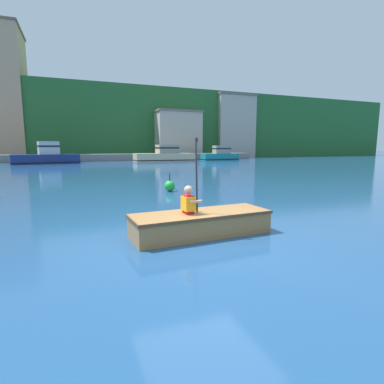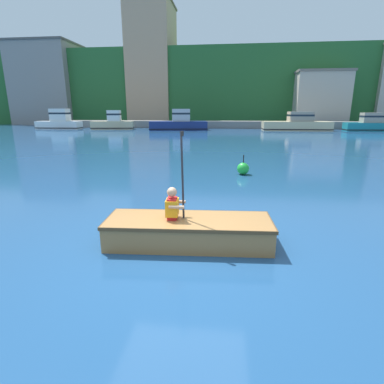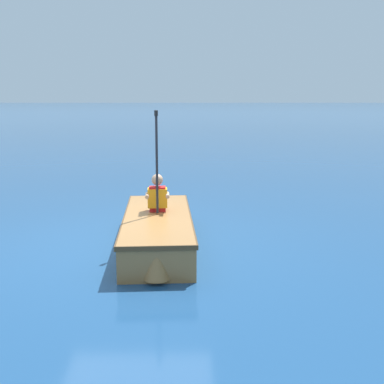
{
  "view_description": "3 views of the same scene",
  "coord_description": "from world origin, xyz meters",
  "px_view_note": "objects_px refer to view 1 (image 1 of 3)",
  "views": [
    {
      "loc": [
        -2.26,
        -5.11,
        1.79
      ],
      "look_at": [
        0.1,
        0.9,
        0.82
      ],
      "focal_mm": 28.0,
      "sensor_mm": 36.0,
      "label": 1
    },
    {
      "loc": [
        0.74,
        -4.46,
        2.31
      ],
      "look_at": [
        0.1,
        0.9,
        0.82
      ],
      "focal_mm": 28.0,
      "sensor_mm": 36.0,
      "label": 2
    },
    {
      "loc": [
        6.86,
        0.89,
        2.17
      ],
      "look_at": [
        0.1,
        0.9,
        0.82
      ],
      "focal_mm": 45.0,
      "sensor_mm": 36.0,
      "label": 3
    }
  ],
  "objects_px": {
    "moored_boat_dock_west_end": "(165,155)",
    "rowboat_foreground": "(203,222)",
    "moored_boat_dock_center_far": "(220,155)",
    "channel_buoy": "(170,186)",
    "person_paddler": "(189,200)",
    "moored_boat_dock_west_inner": "(46,156)"
  },
  "relations": [
    {
      "from": "moored_boat_dock_west_end",
      "to": "rowboat_foreground",
      "type": "distance_m",
      "value": 32.55
    },
    {
      "from": "moored_boat_dock_west_end",
      "to": "moored_boat_dock_center_far",
      "type": "distance_m",
      "value": 7.82
    },
    {
      "from": "rowboat_foreground",
      "to": "channel_buoy",
      "type": "distance_m",
      "value": 6.22
    },
    {
      "from": "moored_boat_dock_west_end",
      "to": "person_paddler",
      "type": "relative_size",
      "value": 5.06
    },
    {
      "from": "channel_buoy",
      "to": "moored_boat_dock_west_inner",
      "type": "bearing_deg",
      "value": 104.52
    },
    {
      "from": "moored_boat_dock_center_far",
      "to": "rowboat_foreground",
      "type": "bearing_deg",
      "value": -117.42
    },
    {
      "from": "moored_boat_dock_center_far",
      "to": "channel_buoy",
      "type": "xyz_separation_m",
      "value": [
        -15.06,
        -25.21,
        -0.53
      ]
    },
    {
      "from": "moored_boat_dock_west_end",
      "to": "rowboat_foreground",
      "type": "xyz_separation_m",
      "value": [
        -8.42,
        -31.44,
        -0.48
      ]
    },
    {
      "from": "moored_boat_dock_west_inner",
      "to": "moored_boat_dock_center_far",
      "type": "relative_size",
      "value": 1.34
    },
    {
      "from": "person_paddler",
      "to": "moored_boat_dock_center_far",
      "type": "bearing_deg",
      "value": 62.15
    },
    {
      "from": "moored_boat_dock_west_end",
      "to": "moored_boat_dock_west_inner",
      "type": "distance_m",
      "value": 13.61
    },
    {
      "from": "person_paddler",
      "to": "channel_buoy",
      "type": "relative_size",
      "value": 2.09
    },
    {
      "from": "moored_boat_dock_west_inner",
      "to": "moored_boat_dock_center_far",
      "type": "xyz_separation_m",
      "value": [
        21.41,
        0.68,
        -0.04
      ]
    },
    {
      "from": "moored_boat_dock_west_inner",
      "to": "rowboat_foreground",
      "type": "xyz_separation_m",
      "value": [
        5.17,
        -30.63,
        -0.53
      ]
    },
    {
      "from": "rowboat_foreground",
      "to": "moored_boat_dock_west_inner",
      "type": "bearing_deg",
      "value": 99.57
    },
    {
      "from": "moored_boat_dock_center_far",
      "to": "person_paddler",
      "type": "distance_m",
      "value": 35.43
    },
    {
      "from": "moored_boat_dock_center_far",
      "to": "moored_boat_dock_west_inner",
      "type": "bearing_deg",
      "value": -178.19
    },
    {
      "from": "moored_boat_dock_west_end",
      "to": "rowboat_foreground",
      "type": "bearing_deg",
      "value": -104.99
    },
    {
      "from": "rowboat_foreground",
      "to": "person_paddler",
      "type": "distance_m",
      "value": 0.57
    },
    {
      "from": "moored_boat_dock_west_inner",
      "to": "person_paddler",
      "type": "xyz_separation_m",
      "value": [
        4.86,
        -30.65,
        -0.06
      ]
    },
    {
      "from": "moored_boat_dock_west_end",
      "to": "moored_boat_dock_west_inner",
      "type": "xyz_separation_m",
      "value": [
        -13.59,
        -0.81,
        0.05
      ]
    },
    {
      "from": "moored_boat_dock_center_far",
      "to": "channel_buoy",
      "type": "bearing_deg",
      "value": -120.85
    }
  ]
}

